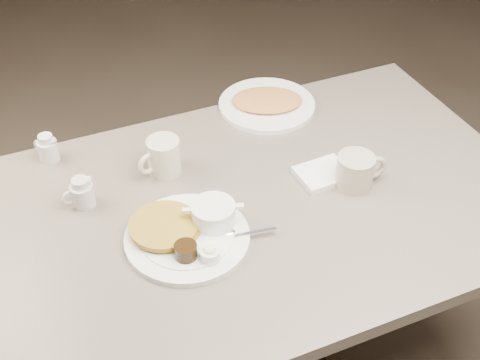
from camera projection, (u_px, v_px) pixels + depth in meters
name	position (u px, v px, depth m)	size (l,w,h in m)	color
diner_table	(243.00, 252.00, 1.73)	(1.50, 0.90, 0.75)	slate
main_plate	(189.00, 230.00, 1.52)	(0.39, 0.37, 0.07)	white
coffee_mug_near	(356.00, 171.00, 1.65)	(0.14, 0.11, 0.09)	#B7AC99
napkin	(323.00, 174.00, 1.70)	(0.14, 0.12, 0.02)	white
coffee_mug_far	(163.00, 157.00, 1.69)	(0.13, 0.11, 0.10)	beige
creamer_left	(82.00, 193.00, 1.60)	(0.09, 0.07, 0.08)	silver
creamer_right	(48.00, 149.00, 1.74)	(0.07, 0.08, 0.08)	silver
hash_plate	(267.00, 103.00, 1.95)	(0.38, 0.38, 0.04)	white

